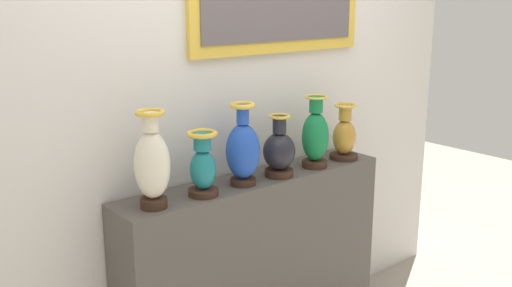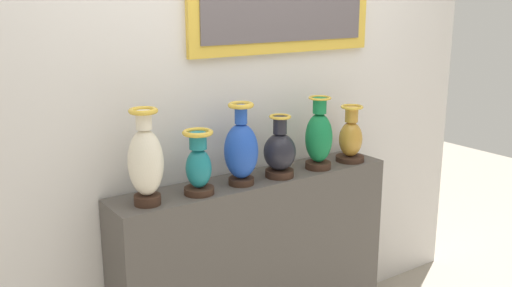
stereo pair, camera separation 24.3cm
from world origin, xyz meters
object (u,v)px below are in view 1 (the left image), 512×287
at_px(vase_ivory, 152,164).
at_px(vase_sapphire, 243,150).
at_px(vase_teal, 203,166).
at_px(vase_onyx, 279,151).
at_px(vase_ochre, 344,136).
at_px(vase_emerald, 315,136).

xyz_separation_m(vase_ivory, vase_sapphire, (0.50, 0.00, -0.02)).
distance_m(vase_ivory, vase_sapphire, 0.50).
relative_size(vase_teal, vase_onyx, 0.95).
bearing_deg(vase_ivory, vase_sapphire, 0.16).
height_order(vase_sapphire, vase_ochre, vase_sapphire).
relative_size(vase_teal, vase_ochre, 0.97).
distance_m(vase_teal, vase_onyx, 0.47).
xyz_separation_m(vase_ivory, vase_teal, (0.26, -0.01, -0.06)).
height_order(vase_onyx, vase_emerald, vase_emerald).
bearing_deg(vase_teal, vase_sapphire, 1.69).
relative_size(vase_ivory, vase_emerald, 1.12).
bearing_deg(vase_ivory, vase_teal, -1.26).
height_order(vase_ivory, vase_emerald, vase_ivory).
bearing_deg(vase_emerald, vase_sapphire, 179.05).
relative_size(vase_ivory, vase_teal, 1.42).
relative_size(vase_sapphire, vase_onyx, 1.27).
bearing_deg(vase_onyx, vase_sapphire, 177.97).
bearing_deg(vase_ivory, vase_ochre, 0.03).
height_order(vase_ivory, vase_onyx, vase_ivory).
relative_size(vase_onyx, vase_ochre, 1.02).
distance_m(vase_onyx, vase_ochre, 0.50).
height_order(vase_ivory, vase_sapphire, vase_ivory).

